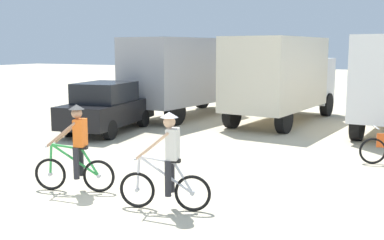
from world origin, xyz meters
TOP-DOWN VIEW (x-y plane):
  - ground_plane at (0.00, 0.00)m, footprint 120.00×120.00m
  - box_truck_grey_hauler at (-3.76, 10.88)m, footprint 3.28×7.01m
  - box_truck_cream_rv at (0.36, 11.03)m, footprint 3.07×6.96m
  - sedan_parked at (-4.56, 6.19)m, footprint 2.29×4.39m
  - cyclist_orange_shirt at (-0.93, 0.17)m, footprint 1.66×0.70m
  - cyclist_cowboy_hat at (1.31, 0.01)m, footprint 1.69×0.63m

SIDE VIEW (x-z plane):
  - ground_plane at x=0.00m, z-range 0.00..0.00m
  - cyclist_orange_shirt at x=-0.93m, z-range -0.06..1.76m
  - cyclist_cowboy_hat at x=1.31m, z-range -0.06..1.76m
  - sedan_parked at x=-4.56m, z-range 0.00..1.76m
  - box_truck_grey_hauler at x=-3.76m, z-range 0.20..3.55m
  - box_truck_cream_rv at x=0.36m, z-range 0.20..3.55m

